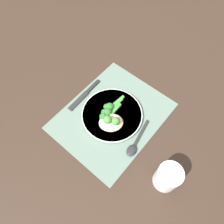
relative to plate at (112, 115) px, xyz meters
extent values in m
plane|color=#332319|center=(0.00, 0.00, -0.01)|extent=(3.00, 3.00, 0.00)
cube|color=slate|center=(0.00, 0.00, -0.01)|extent=(0.44, 0.35, 0.00)
cylinder|color=white|center=(0.00, 0.00, 0.00)|extent=(0.23, 0.23, 0.01)
cylinder|color=silver|center=(0.00, 0.00, 0.00)|extent=(0.24, 0.24, 0.01)
ellipsoid|color=#DBBC89|center=(-0.04, -0.03, 0.02)|extent=(0.12, 0.12, 0.02)
sphere|color=#477F38|center=(-0.04, -0.01, 0.04)|extent=(0.03, 0.03, 0.03)
sphere|color=#477F38|center=(-0.03, -0.04, 0.04)|extent=(0.03, 0.03, 0.03)
cylinder|color=green|center=(0.01, 0.00, 0.01)|extent=(0.08, 0.02, 0.01)
sphere|color=#2D6B28|center=(-0.03, 0.00, 0.02)|extent=(0.03, 0.03, 0.03)
sphere|color=#2D6B28|center=(-0.04, 0.01, 0.02)|extent=(0.03, 0.03, 0.03)
sphere|color=#2D6B28|center=(-0.04, -0.01, 0.02)|extent=(0.02, 0.02, 0.02)
cylinder|color=green|center=(0.03, 0.01, 0.01)|extent=(0.09, 0.01, 0.01)
sphere|color=#2D6B28|center=(-0.01, 0.01, 0.02)|extent=(0.03, 0.03, 0.03)
sphere|color=#2D6B28|center=(-0.02, 0.02, 0.02)|extent=(0.03, 0.03, 0.03)
cylinder|color=green|center=(0.05, 0.02, 0.01)|extent=(0.08, 0.02, 0.01)
sphere|color=#2D6B28|center=(0.01, 0.02, 0.02)|extent=(0.03, 0.03, 0.03)
sphere|color=#2D6B28|center=(0.01, 0.03, 0.02)|extent=(0.02, 0.02, 0.02)
cube|color=black|center=(-0.04, 0.15, -0.01)|extent=(0.11, 0.02, 0.00)
cube|color=black|center=(0.06, 0.15, -0.01)|extent=(0.08, 0.02, 0.01)
cube|color=black|center=(0.01, -0.13, -0.01)|extent=(0.12, 0.03, 0.00)
ellipsoid|color=black|center=(-0.07, -0.15, 0.00)|extent=(0.05, 0.04, 0.01)
cylinder|color=white|center=(-0.08, -0.30, 0.04)|extent=(0.08, 0.08, 0.11)
camera|label=1|loc=(-0.31, -0.26, 0.76)|focal=35.00mm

